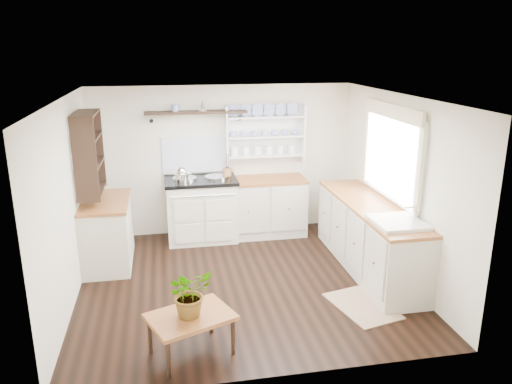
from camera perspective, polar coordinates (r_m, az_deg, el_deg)
floor at (r=6.39m, az=-1.48°, el=-10.24°), size 4.00×3.80×0.01m
wall_back at (r=7.78m, az=-3.81°, el=3.66°), size 4.00×0.02×2.30m
wall_right at (r=6.57m, az=15.92°, el=0.63°), size 0.02×3.80×2.30m
wall_left at (r=6.00m, az=-20.79°, el=-1.33°), size 0.02×3.80×2.30m
ceiling at (r=5.74m, az=-1.65°, el=10.74°), size 4.00×3.80×0.01m
window at (r=6.58m, az=15.23°, el=4.44°), size 0.08×1.55×1.22m
aga_cooker at (r=7.61m, az=-6.24°, el=-1.90°), size 1.07×0.74×0.98m
back_cabinets at (r=7.78m, az=0.95°, el=-1.59°), size 1.27×0.63×0.90m
right_cabinets at (r=6.75m, az=12.80°, el=-4.91°), size 0.62×2.43×0.90m
belfast_sink at (r=6.00m, az=15.81°, el=-4.40°), size 0.55×0.60×0.45m
left_cabinets at (r=7.01m, az=-16.62°, el=-4.36°), size 0.62×1.13×0.90m
plate_rack at (r=7.77m, az=0.96°, el=6.72°), size 1.20×0.22×0.90m
high_shelf at (r=7.49m, az=-6.88°, el=8.98°), size 1.50×0.29×0.16m
left_shelving at (r=6.73m, az=-18.56°, el=4.29°), size 0.28×0.80×1.05m
kettle at (r=7.32m, az=-8.48°, el=1.88°), size 0.20×0.20×0.24m
utensil_crock at (r=7.61m, az=-3.33°, el=2.14°), size 0.14×0.14×0.16m
center_table at (r=4.92m, az=-7.47°, el=-14.23°), size 0.92×0.79×0.42m
potted_plant at (r=4.79m, az=-7.60°, el=-11.34°), size 0.55×0.52×0.47m
floor_rug at (r=5.96m, az=12.02°, el=-12.63°), size 0.73×0.96×0.02m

